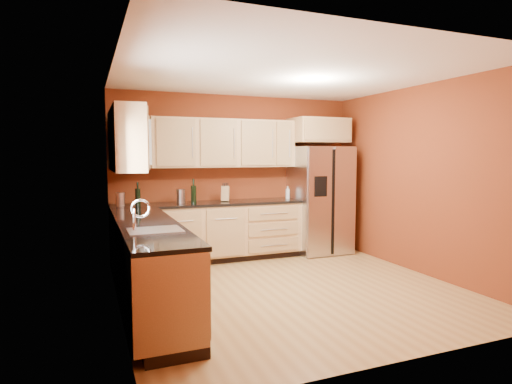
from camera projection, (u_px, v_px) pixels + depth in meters
The scene contains 23 objects.
floor at pixel (290, 289), 5.26m from camera, with size 4.00×4.00×0.00m, color #A0753E.
ceiling at pixel (291, 74), 5.03m from camera, with size 4.00×4.00×0.00m, color white.
wall_back at pixel (236, 176), 7.00m from camera, with size 4.00×0.04×2.60m, color maroon.
wall_front at pixel (406, 200), 3.29m from camera, with size 4.00×0.04×2.60m, color maroon.
wall_left at pixel (117, 188), 4.41m from camera, with size 0.04×4.00×2.60m, color maroon.
wall_right at pixel (421, 180), 5.88m from camera, with size 0.04×4.00×2.60m, color maroon.
base_cabinets_back at pixel (209, 233), 6.59m from camera, with size 2.90×0.60×0.88m, color tan.
base_cabinets_left at pixel (148, 267), 4.60m from camera, with size 0.60×2.80×0.88m, color tan.
countertop_back at pixel (209, 204), 6.54m from camera, with size 2.90×0.62×0.04m, color black.
countertop_left at pixel (148, 225), 4.56m from camera, with size 0.62×2.80×0.04m, color black.
upper_cabinets_back at pixel (225, 143), 6.71m from camera, with size 2.30×0.33×0.75m, color tan.
upper_cabinets_left at pixel (126, 140), 5.10m from camera, with size 0.33×1.35×0.75m, color tan.
corner_upper_cabinet at pixel (132, 142), 6.03m from camera, with size 0.62×0.33×0.75m, color tan.
over_fridge_cabinet at pixel (318, 130), 7.15m from camera, with size 0.92×0.60×0.40m, color tan.
refrigerator at pixel (320, 200), 7.18m from camera, with size 0.90×0.75×1.78m, color silver.
window at pixel (122, 165), 3.93m from camera, with size 0.03×0.90×1.00m, color white.
sink_faucet at pixel (155, 215), 4.08m from camera, with size 0.50×0.42×0.30m, color silver, non-canonical shape.
canister_left at pixel (181, 196), 6.41m from camera, with size 0.13×0.13×0.21m, color silver.
canister_right at pixel (120, 199), 6.04m from camera, with size 0.12×0.12×0.19m, color silver.
wine_bottle_a at pixel (138, 194), 6.14m from camera, with size 0.07×0.07×0.33m, color black, non-canonical shape.
wine_bottle_b at pixel (194, 191), 6.37m from camera, with size 0.08×0.08×0.37m, color black, non-canonical shape.
knife_block at pixel (225, 194), 6.68m from camera, with size 0.12×0.11×0.24m, color #AB8353.
soap_dispenser at pixel (288, 193), 7.06m from camera, with size 0.07×0.07×0.20m, color silver.
Camera 1 is at (-2.29, -4.62, 1.65)m, focal length 30.00 mm.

